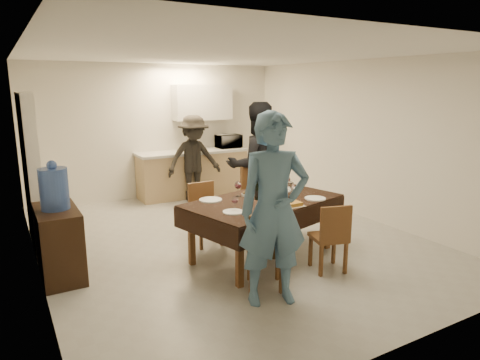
% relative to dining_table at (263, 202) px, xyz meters
% --- Properties ---
extents(floor, '(5.00, 6.00, 0.02)m').
position_rel_dining_table_xyz_m(floor, '(-0.09, 0.73, -0.73)').
color(floor, '#A8A8A3').
rests_on(floor, ground).
extents(ceiling, '(5.00, 6.00, 0.02)m').
position_rel_dining_table_xyz_m(ceiling, '(-0.09, 0.73, 1.87)').
color(ceiling, white).
rests_on(ceiling, wall_back).
extents(wall_back, '(5.00, 0.02, 2.60)m').
position_rel_dining_table_xyz_m(wall_back, '(-0.09, 3.73, 0.57)').
color(wall_back, white).
rests_on(wall_back, floor).
extents(wall_front, '(5.00, 0.02, 2.60)m').
position_rel_dining_table_xyz_m(wall_front, '(-0.09, -2.27, 0.57)').
color(wall_front, white).
rests_on(wall_front, floor).
extents(wall_left, '(0.02, 6.00, 2.60)m').
position_rel_dining_table_xyz_m(wall_left, '(-2.59, 0.73, 0.57)').
color(wall_left, white).
rests_on(wall_left, floor).
extents(wall_right, '(0.02, 6.00, 2.60)m').
position_rel_dining_table_xyz_m(wall_right, '(2.41, 0.73, 0.57)').
color(wall_right, white).
rests_on(wall_right, floor).
extents(stub_partition, '(0.15, 1.40, 2.10)m').
position_rel_dining_table_xyz_m(stub_partition, '(-2.51, 1.93, 0.32)').
color(stub_partition, white).
rests_on(stub_partition, floor).
extents(kitchen_base_cabinet, '(2.20, 0.60, 0.86)m').
position_rel_dining_table_xyz_m(kitchen_base_cabinet, '(0.51, 3.41, -0.30)').
color(kitchen_base_cabinet, tan).
rests_on(kitchen_base_cabinet, floor).
extents(kitchen_worktop, '(2.24, 0.64, 0.05)m').
position_rel_dining_table_xyz_m(kitchen_worktop, '(0.51, 3.41, 0.16)').
color(kitchen_worktop, '#BBBAB6').
rests_on(kitchen_worktop, kitchen_base_cabinet).
extents(upper_cabinet, '(1.20, 0.34, 0.70)m').
position_rel_dining_table_xyz_m(upper_cabinet, '(0.81, 3.55, 1.12)').
color(upper_cabinet, silver).
rests_on(upper_cabinet, wall_back).
extents(dining_table, '(2.17, 1.59, 0.76)m').
position_rel_dining_table_xyz_m(dining_table, '(0.00, 0.00, 0.00)').
color(dining_table, black).
rests_on(dining_table, floor).
extents(chair_near_left, '(0.54, 0.56, 0.48)m').
position_rel_dining_table_xyz_m(chair_near_left, '(-0.45, -0.83, -0.19)').
color(chair_near_left, brown).
rests_on(chair_near_left, floor).
extents(chair_near_right, '(0.47, 0.48, 0.46)m').
position_rel_dining_table_xyz_m(chair_near_right, '(0.45, -0.83, -0.21)').
color(chair_near_right, brown).
rests_on(chair_near_right, floor).
extents(chair_far_left, '(0.39, 0.39, 0.46)m').
position_rel_dining_table_xyz_m(chair_far_left, '(-0.45, 0.67, -0.20)').
color(chair_far_left, brown).
rests_on(chair_far_left, floor).
extents(chair_far_right, '(0.46, 0.46, 0.55)m').
position_rel_dining_table_xyz_m(chair_far_right, '(0.45, 0.65, -0.11)').
color(chair_far_right, brown).
rests_on(chair_far_right, floor).
extents(console, '(0.44, 0.89, 0.82)m').
position_rel_dining_table_xyz_m(console, '(-2.37, 0.64, -0.32)').
color(console, '#321F10').
rests_on(console, floor).
extents(water_jug, '(0.31, 0.31, 0.47)m').
position_rel_dining_table_xyz_m(water_jug, '(-2.37, 0.64, 0.33)').
color(water_jug, '#4164BB').
rests_on(water_jug, console).
extents(wine_bottle, '(0.08, 0.08, 0.31)m').
position_rel_dining_table_xyz_m(wine_bottle, '(-0.05, 0.05, 0.19)').
color(wine_bottle, black).
rests_on(wine_bottle, dining_table).
extents(water_pitcher, '(0.13, 0.13, 0.20)m').
position_rel_dining_table_xyz_m(water_pitcher, '(0.35, -0.05, 0.14)').
color(water_pitcher, white).
rests_on(water_pitcher, dining_table).
extents(savoury_tart, '(0.38, 0.28, 0.05)m').
position_rel_dining_table_xyz_m(savoury_tart, '(0.10, -0.38, 0.06)').
color(savoury_tart, '#BB8E36').
rests_on(savoury_tart, dining_table).
extents(salad_bowl, '(0.20, 0.20, 0.08)m').
position_rel_dining_table_xyz_m(salad_bowl, '(0.30, 0.18, 0.07)').
color(salad_bowl, white).
rests_on(salad_bowl, dining_table).
extents(mushroom_dish, '(0.19, 0.19, 0.03)m').
position_rel_dining_table_xyz_m(mushroom_dish, '(-0.05, 0.28, 0.05)').
color(mushroom_dish, white).
rests_on(mushroom_dish, dining_table).
extents(wine_glass_a, '(0.08, 0.08, 0.18)m').
position_rel_dining_table_xyz_m(wine_glass_a, '(-0.55, -0.25, 0.12)').
color(wine_glass_a, white).
rests_on(wine_glass_a, dining_table).
extents(wine_glass_b, '(0.09, 0.09, 0.20)m').
position_rel_dining_table_xyz_m(wine_glass_b, '(0.55, 0.25, 0.14)').
color(wine_glass_b, white).
rests_on(wine_glass_b, dining_table).
extents(wine_glass_c, '(0.09, 0.09, 0.21)m').
position_rel_dining_table_xyz_m(wine_glass_c, '(-0.20, 0.30, 0.14)').
color(wine_glass_c, white).
rests_on(wine_glass_c, dining_table).
extents(plate_near_left, '(0.24, 0.24, 0.01)m').
position_rel_dining_table_xyz_m(plate_near_left, '(-0.60, -0.30, 0.04)').
color(plate_near_left, white).
rests_on(plate_near_left, dining_table).
extents(plate_near_right, '(0.27, 0.27, 0.02)m').
position_rel_dining_table_xyz_m(plate_near_right, '(0.60, -0.30, 0.04)').
color(plate_near_right, white).
rests_on(plate_near_right, dining_table).
extents(plate_far_left, '(0.29, 0.29, 0.02)m').
position_rel_dining_table_xyz_m(plate_far_left, '(-0.60, 0.30, 0.04)').
color(plate_far_left, white).
rests_on(plate_far_left, dining_table).
extents(plate_far_right, '(0.28, 0.28, 0.02)m').
position_rel_dining_table_xyz_m(plate_far_right, '(0.60, 0.30, 0.04)').
color(plate_far_right, white).
rests_on(plate_far_right, dining_table).
extents(microwave, '(0.49, 0.34, 0.27)m').
position_rel_dining_table_xyz_m(microwave, '(1.33, 3.41, 0.32)').
color(microwave, silver).
rests_on(microwave, kitchen_worktop).
extents(person_near, '(0.82, 0.65, 1.96)m').
position_rel_dining_table_xyz_m(person_near, '(-0.55, -1.05, 0.25)').
color(person_near, '#4F7599').
rests_on(person_near, floor).
extents(person_far, '(1.09, 0.93, 1.95)m').
position_rel_dining_table_xyz_m(person_far, '(0.55, 1.05, 0.25)').
color(person_far, black).
rests_on(person_far, floor).
extents(person_kitchen, '(1.06, 0.61, 1.65)m').
position_rel_dining_table_xyz_m(person_kitchen, '(0.34, 2.96, 0.10)').
color(person_kitchen, black).
rests_on(person_kitchen, floor).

